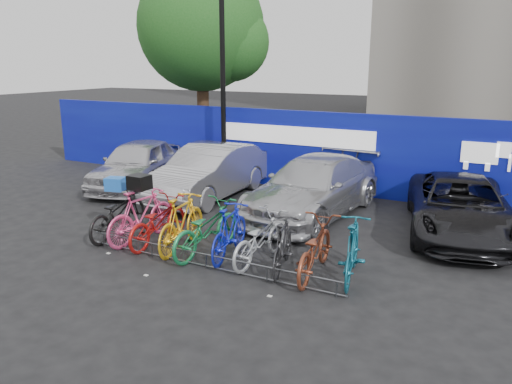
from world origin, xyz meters
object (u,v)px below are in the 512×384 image
Objects in this scene: lamppost at (223,80)px; car_1 at (210,172)px; bike_7 at (283,245)px; car_2 at (313,187)px; bike_3 at (182,223)px; bike_rack at (206,260)px; bike_0 at (118,213)px; bike_6 at (260,239)px; bike_9 at (352,250)px; bike_5 at (230,232)px; tree at (206,30)px; bike_1 at (141,215)px; bike_4 at (206,229)px; car_0 at (138,164)px; car_3 at (460,207)px; bike_2 at (158,222)px; bike_8 at (314,248)px.

lamppost is 1.32× the size of car_1.
lamppost is at bearing -63.50° from bike_7.
car_2 is 3.92m from bike_3.
bike_0 is at bearing 166.90° from bike_rack.
lamppost is 3.26× the size of bike_6.
bike_3 is 1.04× the size of bike_9.
bike_rack is 4.29m from car_2.
bike_5 reaches higher than bike_0.
bike_7 is at bearing -43.87° from car_1.
tree reaches higher than bike_1.
bike_4 is (-0.93, -3.58, -0.19)m from car_2.
bike_rack is at bearing -54.27° from car_0.
car_3 is 7.14m from bike_1.
bike_1 reaches higher than bike_rack.
bike_4 reaches higher than bike_2.
car_3 reaches higher than bike_rack.
bike_2 is 0.65m from bike_3.
bike_0 is (-0.05, -3.74, -0.23)m from car_1.
bike_1 is (-2.06, 0.61, 0.43)m from bike_rack.
bike_0 reaches higher than bike_rack.
bike_2 is 0.96× the size of bike_8.
bike_6 is (7.55, -9.92, -4.58)m from tree.
bike_9 is at bearing 175.03° from bike_3.
bike_4 is (2.80, -5.37, -2.73)m from lamppost.
bike_7 is (0.56, -0.15, 0.01)m from bike_6.
bike_2 is at bearing -6.90° from bike_5.
car_0 reaches higher than bike_0.
bike_7 is (6.69, -3.79, -0.24)m from car_0.
car_0 is at bearing -77.28° from tree.
bike_9 is at bearing -124.24° from car_3.
tree is 4.14× the size of bike_9.
car_1 is (0.49, -1.62, -2.51)m from lamppost.
lamppost is 6.23m from bike_2.
car_1 is 3.25m from car_2.
tree is at bearing -64.62° from bike_7.
bike_rack is 1.50m from bike_7.
bike_2 is 1.06× the size of bike_5.
bike_8 is (2.92, 0.05, -0.06)m from bike_3.
tree is 13.70m from bike_7.
car_3 is at bearing -158.41° from bike_0.
bike_rack is 2.87× the size of bike_3.
bike_8 is at bearing 0.93° from bike_9.
bike_8 is at bearing -42.02° from car_0.
car_3 is at bearing -151.50° from bike_3.
car_2 is at bearing -105.30° from bike_5.
car_1 is 2.23× the size of bike_4.
bike_8 is (0.61, 0.06, 0.02)m from bike_7.
bike_rack is 3.33× the size of bike_7.
bike_2 is 0.98× the size of bike_3.
car_0 reaches higher than bike_3.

